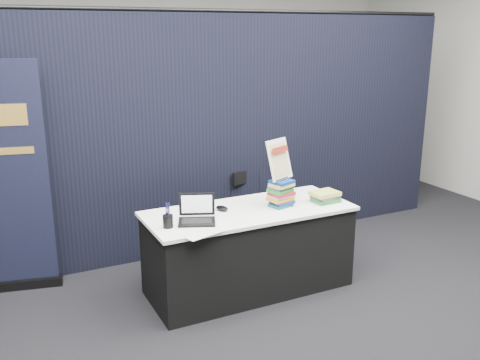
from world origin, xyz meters
name	(u,v)px	position (x,y,z in m)	size (l,w,h in m)	color
floor	(280,316)	(0.00, 0.00, 0.00)	(8.00, 8.00, 0.00)	black
wall_back	(133,67)	(0.00, 4.00, 1.75)	(8.00, 0.02, 3.50)	#ABAAA1
drape_partition	(201,137)	(0.00, 1.60, 1.20)	(6.00, 0.08, 2.40)	black
display_table	(249,249)	(0.00, 0.55, 0.38)	(1.80, 0.75, 0.75)	black
laptop	(195,216)	(-0.53, 0.46, 0.80)	(0.35, 0.34, 0.22)	black
mouse	(222,208)	(-0.22, 0.63, 0.77)	(0.08, 0.13, 0.04)	black
brochure_left	(196,224)	(-0.55, 0.41, 0.75)	(0.27, 0.19, 0.00)	silver
brochure_mid	(195,224)	(-0.55, 0.43, 0.75)	(0.30, 0.21, 0.00)	white
brochure_right	(200,232)	(-0.59, 0.23, 0.75)	(0.31, 0.22, 0.00)	white
pen_cup	(168,221)	(-0.77, 0.44, 0.80)	(0.08, 0.08, 0.10)	black
book_stack_tall	(280,193)	(0.29, 0.51, 0.87)	(0.22, 0.19, 0.24)	#175557
book_stack_short	(325,197)	(0.70, 0.43, 0.80)	(0.24, 0.19, 0.10)	#207A2F
info_sign	(279,160)	(0.29, 0.54, 1.16)	(0.29, 0.20, 0.36)	black
pullup_banner	(1,193)	(-1.90, 1.50, 0.90)	(0.86, 0.29, 2.02)	black
stacking_chair	(251,206)	(0.48, 1.44, 0.45)	(0.46, 0.47, 0.80)	black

